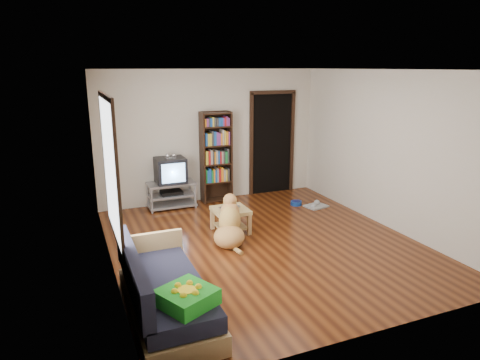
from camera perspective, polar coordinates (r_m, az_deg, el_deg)
name	(u,v)px	position (r m, az deg, el deg)	size (l,w,h in m)	color
ground	(264,243)	(6.68, 3.22, -8.41)	(5.00, 5.00, 0.00)	#612C10
ceiling	(267,70)	(6.14, 3.58, 14.48)	(5.00, 5.00, 0.00)	white
wall_back	(211,136)	(8.56, -3.92, 5.85)	(4.50, 4.50, 0.00)	beige
wall_front	(380,213)	(4.26, 18.18, -4.26)	(4.50, 4.50, 0.00)	beige
wall_left	(106,175)	(5.70, -17.45, 0.58)	(5.00, 5.00, 0.00)	beige
wall_right	(387,150)	(7.52, 19.06, 3.81)	(5.00, 5.00, 0.00)	beige
green_cushion	(187,297)	(4.29, -7.10, -15.24)	(0.48, 0.48, 0.16)	green
laptop	(231,208)	(6.95, -1.20, -3.81)	(0.35, 0.23, 0.03)	silver
dog_bowl	(296,203)	(8.50, 7.50, -3.06)	(0.22, 0.22, 0.08)	navy
grey_rag	(316,206)	(8.45, 10.10, -3.45)	(0.40, 0.32, 0.03)	gray
window	(110,168)	(5.17, -16.91, 1.48)	(0.03, 1.46, 1.70)	white
doorway	(272,141)	(9.09, 4.27, 5.22)	(1.03, 0.05, 2.19)	black
tv_stand	(171,194)	(8.32, -9.12, -1.86)	(0.90, 0.45, 0.50)	#99999E
crt_tv	(170,170)	(8.22, -9.30, 1.35)	(0.55, 0.52, 0.58)	black
bookshelf	(216,152)	(8.49, -3.22, 3.73)	(0.60, 0.30, 1.80)	black
sofa	(163,295)	(4.85, -10.27, -14.80)	(0.80, 1.80, 0.80)	tan
coffee_table	(230,216)	(7.02, -1.28, -4.77)	(0.55, 0.55, 0.40)	#DAB570
dog	(230,226)	(6.60, -1.40, -6.10)	(0.64, 0.91, 0.75)	tan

